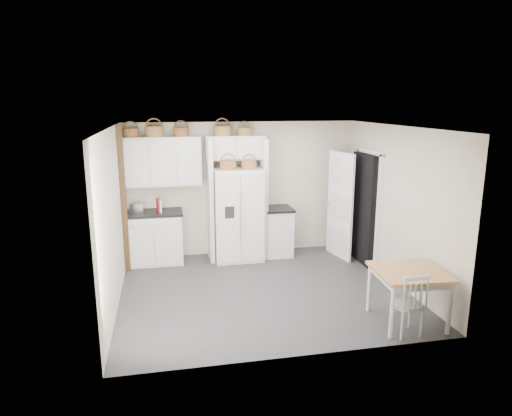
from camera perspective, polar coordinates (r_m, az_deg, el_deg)
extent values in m
plane|color=#313232|center=(7.49, 0.92, -10.23)|extent=(4.50, 4.50, 0.00)
plane|color=white|center=(6.88, 1.00, 10.06)|extent=(4.50, 4.50, 0.00)
plane|color=beige|center=(8.99, -1.78, 2.44)|extent=(4.50, 0.00, 4.50)
plane|color=beige|center=(6.96, -17.46, -1.36)|extent=(0.00, 4.00, 4.00)
plane|color=beige|center=(7.86, 17.19, 0.28)|extent=(0.00, 4.00, 4.00)
cube|color=silver|center=(8.69, -2.31, -0.79)|extent=(0.91, 0.73, 1.76)
cube|color=silver|center=(8.78, -12.57, -3.71)|extent=(1.02, 0.64, 0.94)
cube|color=silver|center=(9.04, 2.67, -3.02)|extent=(0.52, 0.62, 0.91)
cube|color=#9C7644|center=(6.67, 18.40, -10.44)|extent=(0.97, 0.97, 0.75)
cube|color=silver|center=(6.34, 18.39, -11.42)|extent=(0.41, 0.38, 0.81)
cube|color=black|center=(8.65, -12.74, -0.58)|extent=(1.06, 0.69, 0.04)
cube|color=black|center=(8.91, 2.70, -0.08)|extent=(0.56, 0.66, 0.04)
cube|color=silver|center=(8.64, -14.68, 0.04)|extent=(0.27, 0.18, 0.18)
cube|color=#A40C19|center=(8.54, -12.13, 0.31)|extent=(0.07, 0.18, 0.26)
cube|color=white|center=(8.54, -11.95, 0.23)|extent=(0.07, 0.16, 0.23)
cylinder|color=#5F3315|center=(8.58, -15.36, 9.06)|extent=(0.28, 0.28, 0.16)
cylinder|color=olive|center=(8.56, -12.62, 9.31)|extent=(0.32, 0.32, 0.19)
cylinder|color=#5F3315|center=(8.56, -9.36, 9.37)|extent=(0.28, 0.28, 0.16)
cylinder|color=olive|center=(8.63, -4.24, 9.59)|extent=(0.32, 0.32, 0.18)
cylinder|color=olive|center=(8.69, -1.44, 9.55)|extent=(0.26, 0.26, 0.15)
cylinder|color=#5F3315|center=(8.38, -3.50, 5.36)|extent=(0.30, 0.30, 0.16)
cylinder|color=#5F3315|center=(8.44, -0.89, 5.40)|extent=(0.28, 0.28, 0.15)
cube|color=silver|center=(8.61, -11.56, 5.74)|extent=(1.40, 0.34, 0.90)
cube|color=silver|center=(8.69, -2.62, 7.55)|extent=(1.12, 0.34, 0.45)
cube|color=silver|center=(8.65, -5.76, 0.93)|extent=(0.08, 0.60, 2.30)
cube|color=silver|center=(8.80, 0.86, 1.21)|extent=(0.08, 0.60, 2.30)
cube|color=black|center=(8.26, -16.21, 0.96)|extent=(0.09, 0.09, 2.60)
cube|color=black|center=(8.75, 13.46, -0.07)|extent=(0.18, 0.85, 2.05)
cube|color=white|center=(8.91, 10.46, 0.31)|extent=(0.21, 0.79, 2.05)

